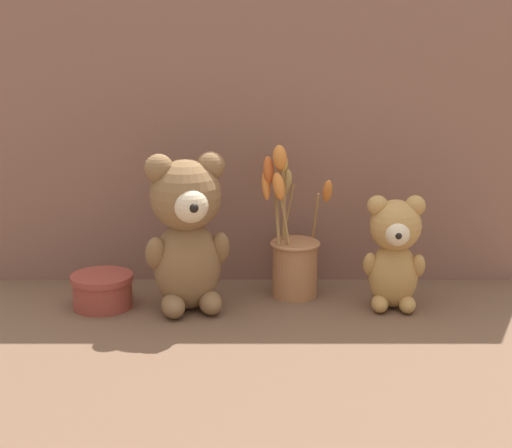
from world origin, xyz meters
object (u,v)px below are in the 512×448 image
(teddy_bear_large, at_px, (187,230))
(flower_vase, at_px, (293,253))
(decorative_tin_tall, at_px, (103,290))
(teddy_bear_medium, at_px, (395,250))

(teddy_bear_large, xyz_separation_m, flower_vase, (0.20, 0.07, -0.07))
(flower_vase, xyz_separation_m, decorative_tin_tall, (-0.36, -0.06, -0.05))
(flower_vase, height_order, decorative_tin_tall, flower_vase)
(teddy_bear_large, distance_m, teddy_bear_medium, 0.38)
(decorative_tin_tall, bearing_deg, teddy_bear_large, -5.68)
(teddy_bear_large, height_order, flower_vase, flower_vase)
(teddy_bear_large, height_order, teddy_bear_medium, teddy_bear_large)
(flower_vase, distance_m, decorative_tin_tall, 0.37)
(teddy_bear_large, distance_m, flower_vase, 0.22)
(teddy_bear_large, bearing_deg, decorative_tin_tall, 174.32)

